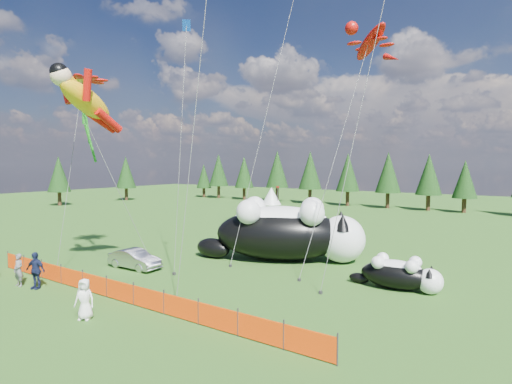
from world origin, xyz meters
The scene contains 14 objects.
ground centered at (0.00, 0.00, 0.00)m, with size 160.00×160.00×0.00m, color #0C3309.
safety_fence centered at (0.00, -3.00, 0.50)m, with size 22.06×0.06×1.10m.
tree_line centered at (0.00, 45.00, 4.00)m, with size 90.00×4.00×8.00m, color black, non-canonical shape.
festival_tents centered at (11.00, 40.00, 1.40)m, with size 50.00×3.20×2.80m, color white, non-canonical shape.
cat_large centered at (2.64, 8.58, 2.01)m, with size 11.04×7.46×4.24m.
cat_small centered at (10.62, 6.33, 0.83)m, with size 4.82×1.86×1.74m.
car centered at (-4.27, 1.37, 0.60)m, with size 1.27×3.65×1.20m, color #B5B5BA.
spectator_a centered at (-6.49, -4.50, 0.88)m, with size 0.64×0.42×1.76m, color slate.
spectator_c centered at (-5.29, -4.23, 0.98)m, with size 1.15×0.59×1.96m, color #151B3B.
spectator_e centered at (0.64, -5.25, 0.87)m, with size 0.85×0.55×1.74m, color white.
superhero_kite centered at (-4.53, -1.52, 10.06)m, with size 4.71×6.25×12.30m.
gecko_kite centered at (6.89, 12.24, 14.71)m, with size 5.93×10.65×16.64m.
flower_kite centered at (-7.50, 0.23, 11.68)m, with size 3.60×4.49×12.08m.
diamond_kite_a centered at (-2.72, 4.56, 14.65)m, with size 2.17×3.51×16.31m.
Camera 1 is at (15.77, -14.86, 6.54)m, focal length 28.00 mm.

